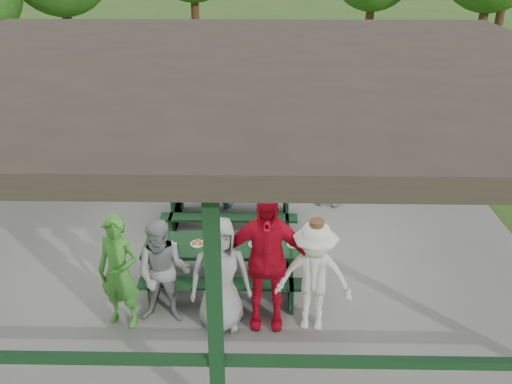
{
  "coord_description": "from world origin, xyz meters",
  "views": [
    {
      "loc": [
        0.49,
        -8.16,
        5.04
      ],
      "look_at": [
        0.35,
        -0.3,
        1.29
      ],
      "focal_mm": 38.0,
      "sensor_mm": 36.0,
      "label": 1
    }
  ],
  "objects_px": {
    "contestant_grey_mid": "(220,275)",
    "spectator_blue": "(152,156)",
    "contestant_red": "(265,261)",
    "contestant_white_fedora": "(314,277)",
    "pickup_truck": "(320,96)",
    "contestant_green": "(119,272)",
    "spectator_lblue": "(217,170)",
    "spectator_grey": "(325,169)",
    "picnic_table_near": "(224,260)",
    "picnic_table_far": "(231,202)",
    "contestant_grey_left": "(163,273)",
    "farm_trailer": "(107,104)"
  },
  "relations": [
    {
      "from": "contestant_red",
      "to": "contestant_grey_mid",
      "type": "bearing_deg",
      "value": -169.98
    },
    {
      "from": "contestant_red",
      "to": "contestant_white_fedora",
      "type": "xyz_separation_m",
      "value": [
        0.65,
        -0.08,
        -0.2
      ]
    },
    {
      "from": "picnic_table_near",
      "to": "farm_trailer",
      "type": "bearing_deg",
      "value": 116.08
    },
    {
      "from": "pickup_truck",
      "to": "contestant_green",
      "type": "bearing_deg",
      "value": 178.13
    },
    {
      "from": "contestant_grey_mid",
      "to": "spectator_grey",
      "type": "distance_m",
      "value": 4.25
    },
    {
      "from": "picnic_table_near",
      "to": "spectator_lblue",
      "type": "height_order",
      "value": "spectator_lblue"
    },
    {
      "from": "contestant_white_fedora",
      "to": "contestant_grey_left",
      "type": "bearing_deg",
      "value": -174.01
    },
    {
      "from": "picnic_table_near",
      "to": "spectator_blue",
      "type": "height_order",
      "value": "spectator_blue"
    },
    {
      "from": "picnic_table_far",
      "to": "spectator_grey",
      "type": "xyz_separation_m",
      "value": [
        1.82,
        0.93,
        0.28
      ]
    },
    {
      "from": "picnic_table_far",
      "to": "contestant_grey_mid",
      "type": "distance_m",
      "value": 2.95
    },
    {
      "from": "contestant_green",
      "to": "spectator_lblue",
      "type": "bearing_deg",
      "value": 90.42
    },
    {
      "from": "contestant_red",
      "to": "spectator_lblue",
      "type": "distance_m",
      "value": 3.74
    },
    {
      "from": "contestant_green",
      "to": "spectator_lblue",
      "type": "xyz_separation_m",
      "value": [
        1.02,
        3.65,
        -0.06
      ]
    },
    {
      "from": "picnic_table_far",
      "to": "spectator_grey",
      "type": "distance_m",
      "value": 2.06
    },
    {
      "from": "spectator_lblue",
      "to": "contestant_red",
      "type": "bearing_deg",
      "value": 112.16
    },
    {
      "from": "contestant_green",
      "to": "picnic_table_near",
      "type": "bearing_deg",
      "value": 49.33
    },
    {
      "from": "picnic_table_far",
      "to": "spectator_grey",
      "type": "bearing_deg",
      "value": 26.97
    },
    {
      "from": "picnic_table_far",
      "to": "spectator_grey",
      "type": "height_order",
      "value": "spectator_grey"
    },
    {
      "from": "pickup_truck",
      "to": "contestant_red",
      "type": "bearing_deg",
      "value": -170.99
    },
    {
      "from": "picnic_table_near",
      "to": "farm_trailer",
      "type": "height_order",
      "value": "farm_trailer"
    },
    {
      "from": "spectator_blue",
      "to": "picnic_table_near",
      "type": "bearing_deg",
      "value": 117.82
    },
    {
      "from": "contestant_grey_left",
      "to": "contestant_grey_mid",
      "type": "bearing_deg",
      "value": -6.23
    },
    {
      "from": "picnic_table_near",
      "to": "contestant_white_fedora",
      "type": "xyz_separation_m",
      "value": [
        1.28,
        -0.92,
        0.34
      ]
    },
    {
      "from": "picnic_table_far",
      "to": "spectator_lblue",
      "type": "distance_m",
      "value": 0.88
    },
    {
      "from": "contestant_green",
      "to": "contestant_red",
      "type": "distance_m",
      "value": 1.98
    },
    {
      "from": "contestant_red",
      "to": "spectator_grey",
      "type": "xyz_separation_m",
      "value": [
        1.17,
        3.76,
        -0.26
      ]
    },
    {
      "from": "picnic_table_far",
      "to": "farm_trailer",
      "type": "relative_size",
      "value": 0.65
    },
    {
      "from": "contestant_grey_mid",
      "to": "spectator_blue",
      "type": "height_order",
      "value": "contestant_grey_mid"
    },
    {
      "from": "contestant_grey_left",
      "to": "spectator_grey",
      "type": "xyz_separation_m",
      "value": [
        2.56,
        3.74,
        -0.03
      ]
    },
    {
      "from": "contestant_red",
      "to": "spectator_lblue",
      "type": "xyz_separation_m",
      "value": [
        -0.95,
        3.61,
        -0.23
      ]
    },
    {
      "from": "picnic_table_far",
      "to": "pickup_truck",
      "type": "distance_m",
      "value": 7.1
    },
    {
      "from": "contestant_grey_left",
      "to": "contestant_grey_mid",
      "type": "relative_size",
      "value": 0.93
    },
    {
      "from": "picnic_table_far",
      "to": "spectator_lblue",
      "type": "xyz_separation_m",
      "value": [
        -0.3,
        0.77,
        0.3
      ]
    },
    {
      "from": "picnic_table_far",
      "to": "contestant_white_fedora",
      "type": "relative_size",
      "value": 1.45
    },
    {
      "from": "picnic_table_far",
      "to": "pickup_truck",
      "type": "height_order",
      "value": "pickup_truck"
    },
    {
      "from": "farm_trailer",
      "to": "contestant_grey_mid",
      "type": "bearing_deg",
      "value": -60.2
    },
    {
      "from": "picnic_table_far",
      "to": "spectator_blue",
      "type": "bearing_deg",
      "value": 141.99
    },
    {
      "from": "contestant_white_fedora",
      "to": "spectator_blue",
      "type": "height_order",
      "value": "spectator_blue"
    },
    {
      "from": "spectator_grey",
      "to": "picnic_table_near",
      "type": "bearing_deg",
      "value": 76.64
    },
    {
      "from": "spectator_blue",
      "to": "spectator_grey",
      "type": "relative_size",
      "value": 1.11
    },
    {
      "from": "spectator_blue",
      "to": "contestant_grey_mid",
      "type": "bearing_deg",
      "value": 112.82
    },
    {
      "from": "spectator_grey",
      "to": "contestant_white_fedora",
      "type": "bearing_deg",
      "value": 100.5
    },
    {
      "from": "spectator_blue",
      "to": "pickup_truck",
      "type": "height_order",
      "value": "spectator_blue"
    },
    {
      "from": "spectator_grey",
      "to": "picnic_table_far",
      "type": "bearing_deg",
      "value": 45.25
    },
    {
      "from": "contestant_grey_mid",
      "to": "contestant_green",
      "type": "bearing_deg",
      "value": 169.35
    },
    {
      "from": "picnic_table_near",
      "to": "contestant_grey_mid",
      "type": "relative_size",
      "value": 1.42
    },
    {
      "from": "spectator_blue",
      "to": "spectator_lblue",
      "type": "bearing_deg",
      "value": 158.74
    },
    {
      "from": "contestant_green",
      "to": "contestant_white_fedora",
      "type": "bearing_deg",
      "value": 15.14
    },
    {
      "from": "spectator_grey",
      "to": "contestant_grey_mid",
      "type": "bearing_deg",
      "value": 83.56
    },
    {
      "from": "contestant_grey_mid",
      "to": "spectator_blue",
      "type": "relative_size",
      "value": 1.0
    }
  ]
}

